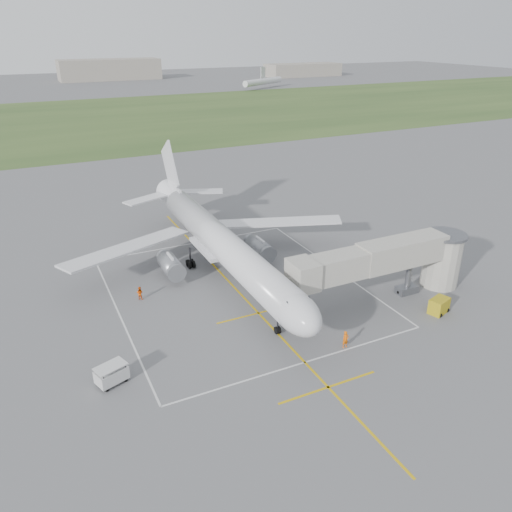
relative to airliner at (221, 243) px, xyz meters
name	(u,v)px	position (x,y,z in m)	size (l,w,h in m)	color
ground	(224,276)	(0.00, -0.75, -4.39)	(700.00, 700.00, 0.00)	#555557
grass_strip	(78,121)	(0.00, 129.25, -4.38)	(700.00, 120.00, 0.02)	#334C21
apron_markings	(243,296)	(0.00, -6.57, -4.38)	(28.20, 60.00, 0.01)	gold
airliner	(221,243)	(0.00, 0.00, 0.00)	(38.93, 46.75, 13.52)	silver
jet_bridge	(396,260)	(15.72, -14.25, 0.35)	(23.40, 5.00, 7.20)	gray
gpu_unit	(439,306)	(18.09, -19.34, -3.54)	(2.64, 2.18, 1.72)	#AD9815
baggage_cart	(112,374)	(-16.99, -15.91, -3.43)	(3.08, 2.42, 1.87)	silver
ramp_worker_nose	(345,339)	(4.88, -20.33, -3.49)	(0.66, 0.43, 1.80)	#EF6007
ramp_worker_wing	(140,293)	(-11.04, -1.87, -3.59)	(0.78, 0.60, 1.60)	#DF4C07
distant_hangars	(11,76)	(-16.15, 264.44, 0.78)	(345.00, 49.00, 12.00)	gray
distant_aircraft	(109,94)	(19.17, 173.09, -0.80)	(188.81, 66.42, 8.85)	silver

